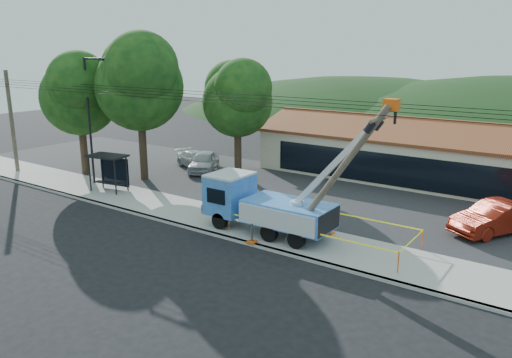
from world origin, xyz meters
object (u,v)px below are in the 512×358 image
at_px(car_silver, 204,172).
at_px(car_white, 196,168).
at_px(leaning_pole, 338,173).
at_px(car_red, 493,234).
at_px(bus_shelter, 109,164).
at_px(utility_truck, 265,204).

distance_m(car_silver, car_white, 1.50).
xyz_separation_m(leaning_pole, car_silver, (-16.05, 9.15, -4.08)).
xyz_separation_m(car_red, car_white, (-23.03, 2.36, 0.00)).
relative_size(bus_shelter, car_white, 0.63).
relative_size(utility_truck, leaning_pole, 1.41).
xyz_separation_m(utility_truck, car_white, (-13.06, 9.25, -1.64)).
distance_m(bus_shelter, car_red, 24.01).
distance_m(car_silver, car_red, 21.73).
bearing_deg(utility_truck, car_silver, 143.46).
bearing_deg(bus_shelter, utility_truck, -12.85).
height_order(utility_truck, car_red, utility_truck).
distance_m(car_red, car_white, 23.15).
xyz_separation_m(bus_shelter, car_red, (23.09, 6.29, -1.96)).
distance_m(utility_truck, bus_shelter, 13.14).
relative_size(utility_truck, car_red, 2.01).
relative_size(leaning_pole, car_silver, 1.57).
bearing_deg(car_silver, car_white, 128.64).
bearing_deg(bus_shelter, car_silver, 69.68).
bearing_deg(car_red, car_silver, -154.29).
xyz_separation_m(leaning_pole, car_red, (5.61, 7.39, -4.08)).
bearing_deg(car_red, utility_truck, -114.97).
relative_size(leaning_pole, car_white, 1.63).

